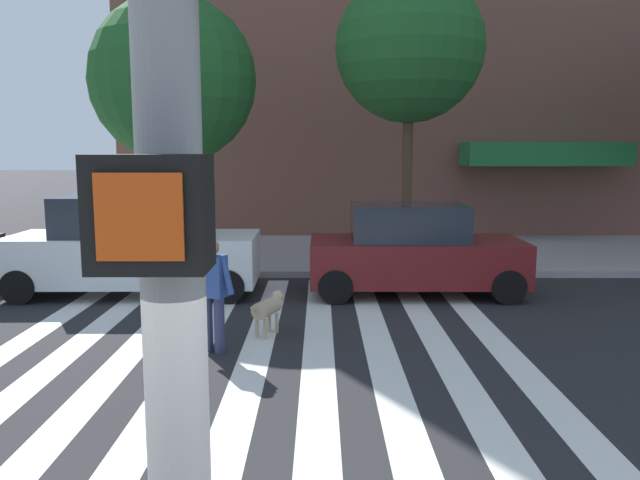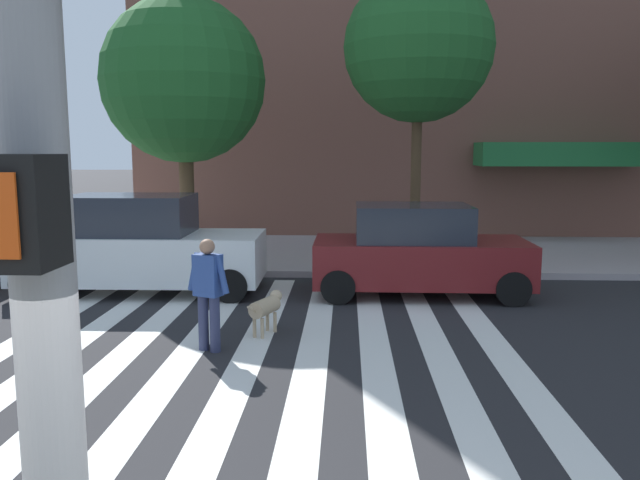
{
  "view_description": "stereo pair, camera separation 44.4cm",
  "coord_description": "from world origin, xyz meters",
  "px_view_note": "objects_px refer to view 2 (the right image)",
  "views": [
    {
      "loc": [
        0.45,
        -2.29,
        2.9
      ],
      "look_at": [
        0.46,
        8.1,
        1.4
      ],
      "focal_mm": 35.3,
      "sensor_mm": 36.0,
      "label": 1
    },
    {
      "loc": [
        0.9,
        -2.28,
        2.9
      ],
      "look_at": [
        0.46,
        8.1,
        1.4
      ],
      "focal_mm": 35.3,
      "sensor_mm": 36.0,
      "label": 2
    }
  ],
  "objects_px": {
    "parked_car_behind_first": "(139,247)",
    "street_tree_nearest": "(184,81)",
    "street_tree_middle": "(419,48)",
    "dog_on_leash": "(266,307)",
    "pedestrian_dog_walker": "(208,288)",
    "parked_car_third_in_line": "(418,252)"
  },
  "relations": [
    {
      "from": "parked_car_behind_first",
      "to": "street_tree_nearest",
      "type": "xyz_separation_m",
      "value": [
        0.27,
        2.97,
        3.59
      ]
    },
    {
      "from": "street_tree_middle",
      "to": "dog_on_leash",
      "type": "relative_size",
      "value": 7.3
    },
    {
      "from": "street_tree_nearest",
      "to": "pedestrian_dog_walker",
      "type": "distance_m",
      "value": 7.84
    },
    {
      "from": "street_tree_nearest",
      "to": "pedestrian_dog_walker",
      "type": "height_order",
      "value": "street_tree_nearest"
    },
    {
      "from": "parked_car_behind_first",
      "to": "pedestrian_dog_walker",
      "type": "distance_m",
      "value": 4.33
    },
    {
      "from": "parked_car_third_in_line",
      "to": "street_tree_middle",
      "type": "height_order",
      "value": "street_tree_middle"
    },
    {
      "from": "dog_on_leash",
      "to": "street_tree_middle",
      "type": "bearing_deg",
      "value": 62.33
    },
    {
      "from": "street_tree_middle",
      "to": "street_tree_nearest",
      "type": "bearing_deg",
      "value": 177.15
    },
    {
      "from": "parked_car_third_in_line",
      "to": "dog_on_leash",
      "type": "xyz_separation_m",
      "value": [
        -2.69,
        -2.84,
        -0.43
      ]
    },
    {
      "from": "pedestrian_dog_walker",
      "to": "dog_on_leash",
      "type": "distance_m",
      "value": 1.23
    },
    {
      "from": "parked_car_third_in_line",
      "to": "street_tree_middle",
      "type": "relative_size",
      "value": 0.62
    },
    {
      "from": "pedestrian_dog_walker",
      "to": "dog_on_leash",
      "type": "height_order",
      "value": "pedestrian_dog_walker"
    },
    {
      "from": "parked_car_behind_first",
      "to": "dog_on_leash",
      "type": "height_order",
      "value": "parked_car_behind_first"
    },
    {
      "from": "parked_car_third_in_line",
      "to": "pedestrian_dog_walker",
      "type": "bearing_deg",
      "value": -132.59
    },
    {
      "from": "parked_car_third_in_line",
      "to": "pedestrian_dog_walker",
      "type": "height_order",
      "value": "parked_car_third_in_line"
    },
    {
      "from": "street_tree_nearest",
      "to": "pedestrian_dog_walker",
      "type": "xyz_separation_m",
      "value": [
        1.98,
        -6.67,
        -3.6
      ]
    },
    {
      "from": "pedestrian_dog_walker",
      "to": "dog_on_leash",
      "type": "xyz_separation_m",
      "value": [
        0.72,
        0.87,
        -0.48
      ]
    },
    {
      "from": "street_tree_middle",
      "to": "dog_on_leash",
      "type": "height_order",
      "value": "street_tree_middle"
    },
    {
      "from": "parked_car_third_in_line",
      "to": "street_tree_middle",
      "type": "xyz_separation_m",
      "value": [
        0.21,
        2.69,
        4.35
      ]
    },
    {
      "from": "street_tree_middle",
      "to": "parked_car_third_in_line",
      "type": "bearing_deg",
      "value": -94.46
    },
    {
      "from": "street_tree_nearest",
      "to": "pedestrian_dog_walker",
      "type": "bearing_deg",
      "value": -73.51
    },
    {
      "from": "street_tree_nearest",
      "to": "street_tree_middle",
      "type": "bearing_deg",
      "value": -2.85
    }
  ]
}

